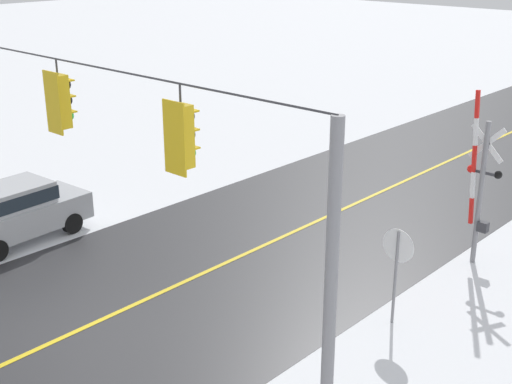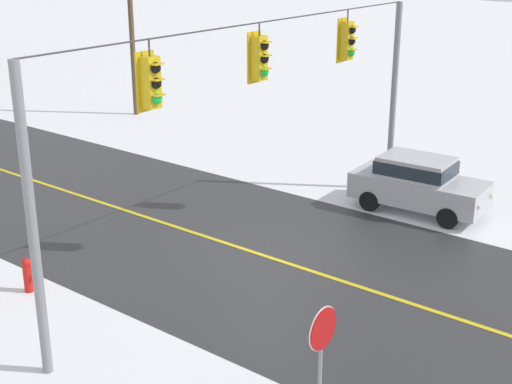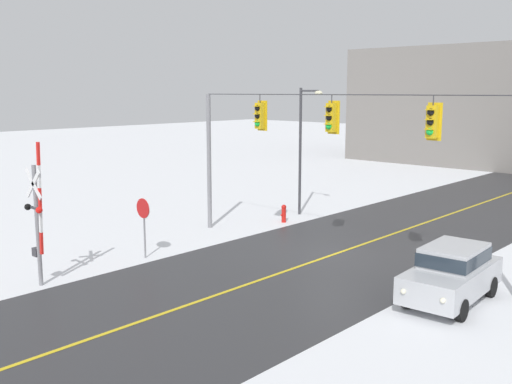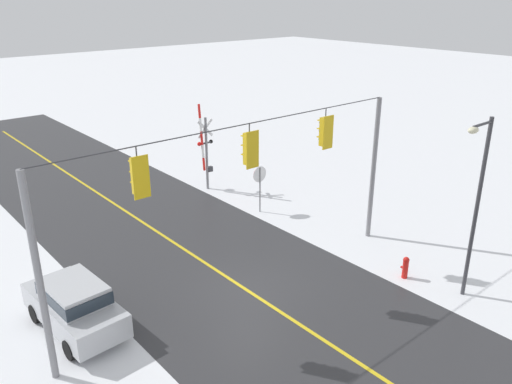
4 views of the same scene
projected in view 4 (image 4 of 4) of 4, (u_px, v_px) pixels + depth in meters
ground_plane at (247, 290)px, 18.89m from camera, size 160.00×160.00×0.00m
road_asphalt at (381, 377)px, 14.62m from camera, size 9.00×80.00×0.01m
lane_centre_line at (381, 377)px, 14.62m from camera, size 0.14×72.00×0.01m
signal_span at (246, 181)px, 17.35m from camera, size 14.20×0.47×6.22m
stop_sign at (260, 179)px, 25.01m from camera, size 0.80×0.09×2.35m
railroad_crossing at (206, 149)px, 27.77m from camera, size 0.98×0.31×4.76m
parked_car_silver at (74, 304)px, 16.38m from camera, size 2.01×4.28×1.74m
streetlamp_near at (476, 194)px, 17.11m from camera, size 1.39×0.28×6.50m
fire_hydrant at (405, 267)px, 19.55m from camera, size 0.24×0.31×0.88m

